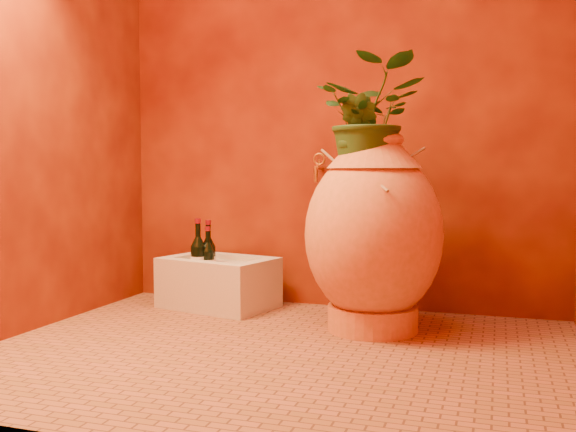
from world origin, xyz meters
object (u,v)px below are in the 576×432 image
(wall_tap, at_px, (318,166))
(wine_bottle_a, at_px, (209,259))
(stone_basin, at_px, (219,284))
(wine_bottle_b, at_px, (208,262))
(amphora, at_px, (373,234))
(wine_bottle_c, at_px, (198,259))

(wall_tap, bearing_deg, wine_bottle_a, -162.22)
(stone_basin, height_order, wall_tap, wall_tap)
(wine_bottle_b, xyz_separation_m, wall_tap, (0.57, 0.23, 0.53))
(amphora, relative_size, wall_tap, 5.80)
(wall_tap, bearing_deg, amphora, -47.00)
(amphora, xyz_separation_m, stone_basin, (-0.92, 0.25, -0.33))
(stone_basin, bearing_deg, wine_bottle_a, -158.66)
(wine_bottle_c, bearing_deg, wine_bottle_a, 60.02)
(amphora, xyz_separation_m, wine_bottle_c, (-1.01, 0.17, -0.19))
(wine_bottle_c, bearing_deg, stone_basin, 42.85)
(wine_bottle_a, xyz_separation_m, wine_bottle_b, (0.02, -0.04, -0.01))
(stone_basin, bearing_deg, wall_tap, 17.43)
(wine_bottle_a, distance_m, wall_tap, 0.80)
(wine_bottle_a, xyz_separation_m, wine_bottle_c, (-0.03, -0.06, 0.00))
(stone_basin, xyz_separation_m, wine_bottle_a, (-0.05, -0.02, 0.14))
(amphora, bearing_deg, wine_bottle_a, 166.77)
(amphora, height_order, wine_bottle_b, amphora)
(wine_bottle_a, relative_size, wine_bottle_c, 0.97)
(wall_tap, bearing_deg, stone_basin, -162.57)
(amphora, bearing_deg, wine_bottle_c, 170.45)
(wine_bottle_a, height_order, wine_bottle_b, wine_bottle_a)
(wine_bottle_b, relative_size, wine_bottle_c, 0.87)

